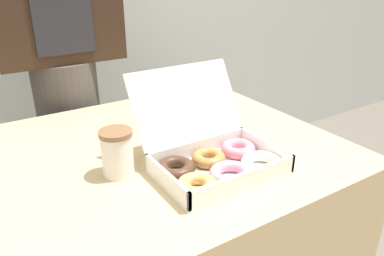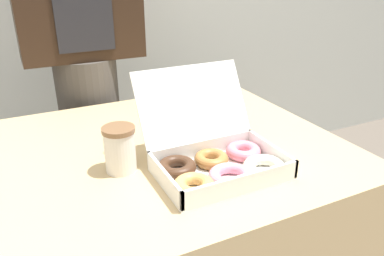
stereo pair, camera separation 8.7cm
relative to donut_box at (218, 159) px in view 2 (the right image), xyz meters
name	(u,v)px [view 2 (the right image)]	position (x,y,z in m)	size (l,w,h in m)	color
table	(151,247)	(-0.12, 0.20, -0.39)	(1.12, 0.86, 0.72)	tan
donut_box	(218,159)	(0.00, 0.00, 0.00)	(0.34, 0.34, 0.23)	white
coffee_cup	(120,149)	(-0.22, 0.11, 0.03)	(0.08, 0.08, 0.12)	silver
person_customer	(84,56)	(-0.16, 0.79, 0.11)	(0.46, 0.25, 1.63)	#4C4742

